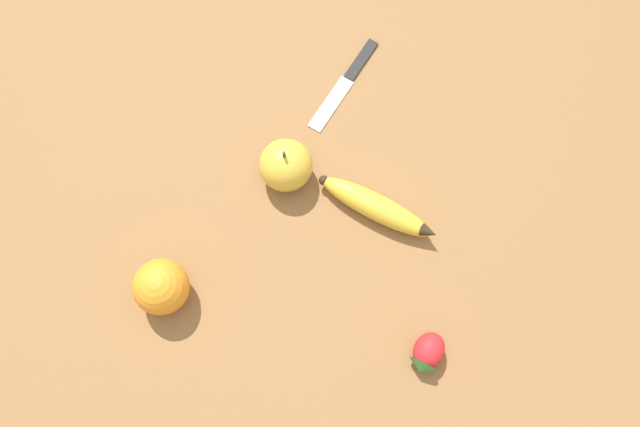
{
  "coord_description": "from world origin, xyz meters",
  "views": [
    {
      "loc": [
        0.31,
        -0.03,
        0.87
      ],
      "look_at": [
        0.06,
        -0.03,
        0.03
      ],
      "focal_mm": 35.0,
      "sensor_mm": 36.0,
      "label": 1
    }
  ],
  "objects_px": {
    "strawberry": "(428,354)",
    "paring_knife": "(347,81)",
    "apple": "(286,165)",
    "orange": "(161,287)",
    "banana": "(377,207)"
  },
  "relations": [
    {
      "from": "orange",
      "to": "apple",
      "type": "relative_size",
      "value": 0.93
    },
    {
      "from": "apple",
      "to": "paring_knife",
      "type": "relative_size",
      "value": 0.52
    },
    {
      "from": "orange",
      "to": "apple",
      "type": "height_order",
      "value": "apple"
    },
    {
      "from": "paring_knife",
      "to": "strawberry",
      "type": "bearing_deg",
      "value": 136.03
    },
    {
      "from": "banana",
      "to": "orange",
      "type": "height_order",
      "value": "orange"
    },
    {
      "from": "banana",
      "to": "strawberry",
      "type": "height_order",
      "value": "strawberry"
    },
    {
      "from": "banana",
      "to": "orange",
      "type": "relative_size",
      "value": 2.28
    },
    {
      "from": "banana",
      "to": "apple",
      "type": "xyz_separation_m",
      "value": [
        -0.06,
        -0.13,
        0.02
      ]
    },
    {
      "from": "orange",
      "to": "apple",
      "type": "bearing_deg",
      "value": 136.28
    },
    {
      "from": "banana",
      "to": "paring_knife",
      "type": "xyz_separation_m",
      "value": [
        -0.21,
        -0.04,
        -0.02
      ]
    },
    {
      "from": "apple",
      "to": "paring_knife",
      "type": "xyz_separation_m",
      "value": [
        -0.15,
        0.09,
        -0.03
      ]
    },
    {
      "from": "orange",
      "to": "paring_knife",
      "type": "bearing_deg",
      "value": 141.55
    },
    {
      "from": "strawberry",
      "to": "paring_knife",
      "type": "distance_m",
      "value": 0.43
    },
    {
      "from": "apple",
      "to": "strawberry",
      "type": "bearing_deg",
      "value": 35.7
    },
    {
      "from": "strawberry",
      "to": "paring_knife",
      "type": "relative_size",
      "value": 0.43
    }
  ]
}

